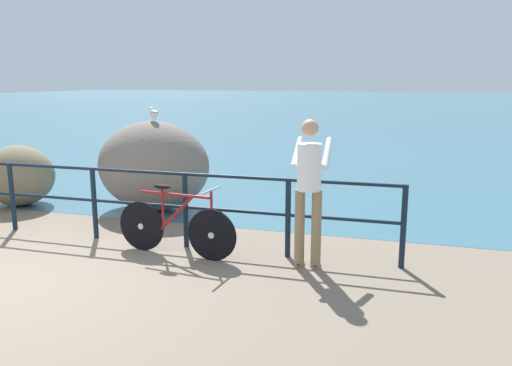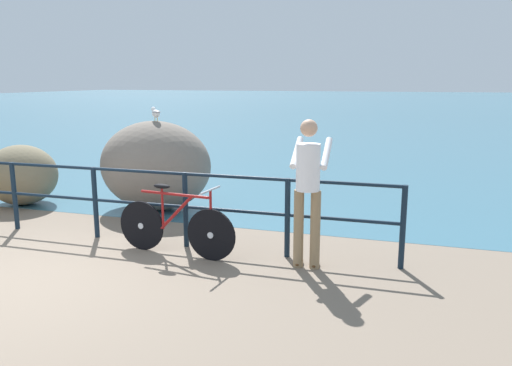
{
  "view_description": "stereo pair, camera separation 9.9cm",
  "coord_description": "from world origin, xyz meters",
  "px_view_note": "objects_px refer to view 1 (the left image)",
  "views": [
    {
      "loc": [
        4.18,
        -4.32,
        2.23
      ],
      "look_at": [
        2.27,
        2.17,
        0.85
      ],
      "focal_mm": 35.89,
      "sensor_mm": 36.0,
      "label": 1
    },
    {
      "loc": [
        4.27,
        -4.29,
        2.23
      ],
      "look_at": [
        2.27,
        2.17,
        0.85
      ],
      "focal_mm": 35.89,
      "sensor_mm": 36.0,
      "label": 2
    }
  ],
  "objects_px": {
    "bicycle": "(176,226)",
    "seagull": "(154,113)",
    "person_at_railing": "(309,186)",
    "breakwater_boulder_main": "(154,166)",
    "breakwater_boulder_left": "(18,175)"
  },
  "relations": [
    {
      "from": "person_at_railing",
      "to": "breakwater_boulder_left",
      "type": "distance_m",
      "value": 5.79
    },
    {
      "from": "person_at_railing",
      "to": "breakwater_boulder_left",
      "type": "xyz_separation_m",
      "value": [
        -5.55,
        1.59,
        -0.45
      ]
    },
    {
      "from": "bicycle",
      "to": "breakwater_boulder_main",
      "type": "distance_m",
      "value": 2.51
    },
    {
      "from": "bicycle",
      "to": "breakwater_boulder_left",
      "type": "relative_size",
      "value": 1.33
    },
    {
      "from": "breakwater_boulder_left",
      "to": "seagull",
      "type": "distance_m",
      "value": 2.8
    },
    {
      "from": "bicycle",
      "to": "breakwater_boulder_main",
      "type": "height_order",
      "value": "breakwater_boulder_main"
    },
    {
      "from": "breakwater_boulder_left",
      "to": "person_at_railing",
      "type": "bearing_deg",
      "value": -16.01
    },
    {
      "from": "bicycle",
      "to": "breakwater_boulder_main",
      "type": "bearing_deg",
      "value": 129.83
    },
    {
      "from": "person_at_railing",
      "to": "seagull",
      "type": "xyz_separation_m",
      "value": [
        -3.02,
        1.98,
        0.68
      ]
    },
    {
      "from": "bicycle",
      "to": "person_at_railing",
      "type": "height_order",
      "value": "person_at_railing"
    },
    {
      "from": "seagull",
      "to": "bicycle",
      "type": "bearing_deg",
      "value": 165.96
    },
    {
      "from": "person_at_railing",
      "to": "seagull",
      "type": "relative_size",
      "value": 6.06
    },
    {
      "from": "bicycle",
      "to": "breakwater_boulder_left",
      "type": "xyz_separation_m",
      "value": [
        -3.85,
        1.66,
        0.15
      ]
    },
    {
      "from": "person_at_railing",
      "to": "breakwater_boulder_main",
      "type": "bearing_deg",
      "value": 54.8
    },
    {
      "from": "bicycle",
      "to": "seagull",
      "type": "bearing_deg",
      "value": 128.99
    }
  ]
}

